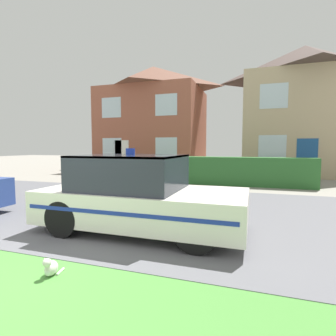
% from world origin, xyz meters
% --- Properties ---
extents(road_strip, '(28.00, 6.81, 0.01)m').
position_xyz_m(road_strip, '(0.00, 4.24, 0.01)').
color(road_strip, '#5B5B60').
rests_on(road_strip, ground).
extents(garden_hedge, '(9.06, 0.78, 1.23)m').
position_xyz_m(garden_hedge, '(1.04, 9.46, 0.61)').
color(garden_hedge, '#2D662D').
rests_on(garden_hedge, ground).
extents(police_car, '(4.02, 1.84, 1.63)m').
position_xyz_m(police_car, '(0.96, 2.48, 0.72)').
color(police_car, black).
rests_on(police_car, road_strip).
extents(cat, '(0.19, 0.33, 0.28)m').
position_xyz_m(cat, '(0.65, 0.41, 0.11)').
color(cat, silver).
rests_on(cat, ground).
extents(house_left, '(7.20, 5.61, 7.42)m').
position_xyz_m(house_left, '(-3.92, 15.77, 3.78)').
color(house_left, '#93513D').
rests_on(house_left, ground).
extents(house_right, '(7.26, 6.70, 7.84)m').
position_xyz_m(house_right, '(5.94, 16.07, 3.99)').
color(house_right, tan).
rests_on(house_right, ground).
extents(wheelie_bin, '(0.70, 0.67, 1.15)m').
position_xyz_m(wheelie_bin, '(-2.90, 8.00, 0.58)').
color(wheelie_bin, black).
rests_on(wheelie_bin, ground).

